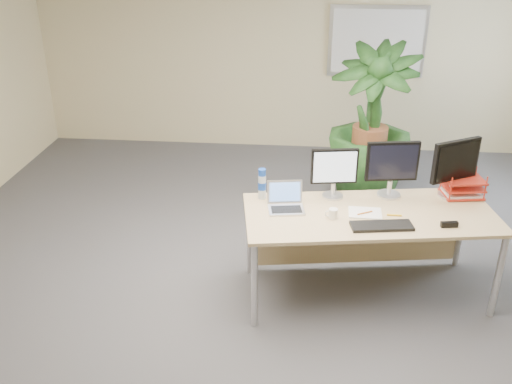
# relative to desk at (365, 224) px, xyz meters

# --- Properties ---
(floor) EXTENTS (8.00, 8.00, 0.00)m
(floor) POSITION_rel_desk_xyz_m (-0.85, -0.49, -0.64)
(floor) COLOR #424247
(floor) RESTS_ON ground
(back_wall) EXTENTS (7.00, 0.04, 2.70)m
(back_wall) POSITION_rel_desk_xyz_m (-0.85, 3.51, 0.71)
(back_wall) COLOR beige
(back_wall) RESTS_ON floor
(whiteboard) EXTENTS (1.30, 0.04, 0.95)m
(whiteboard) POSITION_rel_desk_xyz_m (0.35, 3.47, 0.91)
(whiteboard) COLOR #BBBCC1
(whiteboard) RESTS_ON back_wall
(desk) EXTENTS (2.22, 1.20, 0.81)m
(desk) POSITION_rel_desk_xyz_m (0.00, 0.00, 0.00)
(desk) COLOR tan
(desk) RESTS_ON floor
(floor_plant) EXTENTS (1.10, 1.10, 1.50)m
(floor_plant) POSITION_rel_desk_xyz_m (0.17, 1.74, 0.11)
(floor_plant) COLOR #143915
(floor_plant) RESTS_ON floor
(monitor_left) EXTENTS (0.41, 0.19, 0.45)m
(monitor_left) POSITION_rel_desk_xyz_m (-0.29, 0.16, 0.43)
(monitor_left) COLOR silver
(monitor_left) RESTS_ON desk
(monitor_right) EXTENTS (0.46, 0.21, 0.51)m
(monitor_right) POSITION_rel_desk_xyz_m (0.21, 0.23, 0.47)
(monitor_right) COLOR silver
(monitor_right) RESTS_ON desk
(monitor_dark) EXTENTS (0.44, 0.27, 0.53)m
(monitor_dark) POSITION_rel_desk_xyz_m (0.75, 0.27, 0.48)
(monitor_dark) COLOR silver
(monitor_dark) RESTS_ON desk
(laptop) EXTENTS (0.34, 0.31, 0.22)m
(laptop) POSITION_rel_desk_xyz_m (-0.70, -0.09, 0.23)
(laptop) COLOR silver
(laptop) RESTS_ON desk
(keyboard) EXTENTS (0.51, 0.24, 0.03)m
(keyboard) POSITION_rel_desk_xyz_m (0.09, -0.36, 0.19)
(keyboard) COLOR black
(keyboard) RESTS_ON desk
(coffee_mug) EXTENTS (0.11, 0.07, 0.08)m
(coffee_mug) POSITION_rel_desk_xyz_m (-0.30, -0.24, 0.22)
(coffee_mug) COLOR white
(coffee_mug) RESTS_ON desk
(spiral_notebook) EXTENTS (0.28, 0.21, 0.01)m
(spiral_notebook) POSITION_rel_desk_xyz_m (-0.03, -0.13, 0.18)
(spiral_notebook) COLOR silver
(spiral_notebook) RESTS_ON desk
(orange_pen) EXTENTS (0.13, 0.08, 0.01)m
(orange_pen) POSITION_rel_desk_xyz_m (-0.03, -0.16, 0.19)
(orange_pen) COLOR orange
(orange_pen) RESTS_ON spiral_notebook
(yellow_highlighter) EXTENTS (0.12, 0.02, 0.02)m
(yellow_highlighter) POSITION_rel_desk_xyz_m (0.21, -0.16, 0.18)
(yellow_highlighter) COLOR yellow
(yellow_highlighter) RESTS_ON desk
(water_bottle) EXTENTS (0.07, 0.07, 0.28)m
(water_bottle) POSITION_rel_desk_xyz_m (-0.91, 0.08, 0.31)
(water_bottle) COLOR silver
(water_bottle) RESTS_ON desk
(letter_tray) EXTENTS (0.38, 0.31, 0.16)m
(letter_tray) POSITION_rel_desk_xyz_m (0.85, 0.29, 0.25)
(letter_tray) COLOR red
(letter_tray) RESTS_ON desk
(stapler) EXTENTS (0.14, 0.06, 0.05)m
(stapler) POSITION_rel_desk_xyz_m (0.63, -0.31, 0.20)
(stapler) COLOR black
(stapler) RESTS_ON desk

